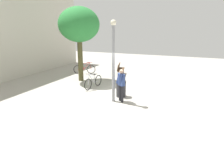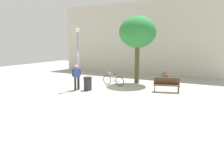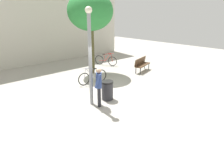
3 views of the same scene
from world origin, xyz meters
The scene contains 9 objects.
ground_plane centered at (0.00, 0.00, 0.00)m, with size 36.00×36.00×0.00m, color #A8A399.
building_facade centered at (0.00, 9.19, 3.58)m, with size 16.87×2.00×7.17m, color beige.
lamppost centered at (-0.74, -0.23, 2.32)m, with size 0.28×0.28×4.04m.
person_by_lamppost centered at (-0.61, -0.61, 0.97)m, with size 0.56×0.60×1.67m.
park_bench centered at (4.79, 1.54, 0.55)m, with size 1.67×0.89×0.92m.
plaza_tree centered at (2.06, 3.49, 3.87)m, with size 2.79×2.79×5.10m.
bicycle_red centered at (4.04, 4.40, 0.38)m, with size 0.83×1.65×0.97m.
bicycle_silver centered at (0.85, 1.82, 0.38)m, with size 1.80×0.25×0.97m.
trash_bin centered at (0.08, -0.34, 0.44)m, with size 0.55×0.55×0.87m.
Camera 3 is at (-5.25, -6.53, 3.76)m, focal length 31.03 mm.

